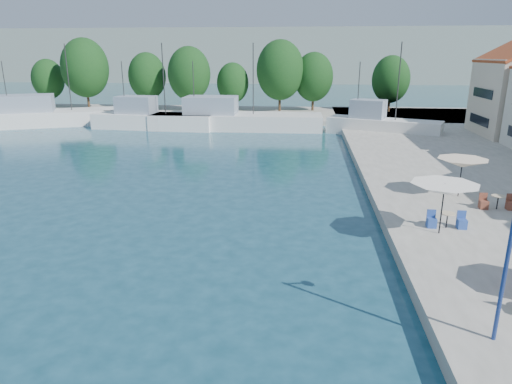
# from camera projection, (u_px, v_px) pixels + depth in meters

# --- Properties ---
(quay_far) EXTENTS (90.00, 16.00, 0.60)m
(quay_far) POSITION_uv_depth(u_px,v_px,m) (236.00, 114.00, 65.36)
(quay_far) COLOR gray
(quay_far) RESTS_ON ground
(hill_west) EXTENTS (180.00, 40.00, 16.00)m
(hill_west) POSITION_uv_depth(u_px,v_px,m) (213.00, 56.00, 153.85)
(hill_west) COLOR gray
(hill_west) RESTS_ON ground
(hill_east) EXTENTS (140.00, 40.00, 12.00)m
(hill_east) POSITION_uv_depth(u_px,v_px,m) (412.00, 61.00, 166.22)
(hill_east) COLOR gray
(hill_east) RESTS_ON ground
(trawler_01) EXTENTS (20.74, 13.27, 10.20)m
(trawler_01) POSITION_uv_depth(u_px,v_px,m) (51.00, 117.00, 57.06)
(trawler_01) COLOR white
(trawler_01) RESTS_ON ground
(trawler_02) EXTENTS (14.72, 4.76, 10.20)m
(trawler_02) POSITION_uv_depth(u_px,v_px,m) (151.00, 120.00, 54.43)
(trawler_02) COLOR white
(trawler_02) RESTS_ON ground
(trawler_03) EXTENTS (20.20, 5.62, 10.20)m
(trawler_03) POSITION_uv_depth(u_px,v_px,m) (232.00, 120.00, 54.18)
(trawler_03) COLOR silver
(trawler_03) RESTS_ON ground
(trawler_04) EXTENTS (12.36, 7.40, 10.20)m
(trawler_04) POSITION_uv_depth(u_px,v_px,m) (380.00, 126.00, 49.94)
(trawler_04) COLOR silver
(trawler_04) RESTS_ON ground
(tree_01) EXTENTS (4.92, 4.92, 7.28)m
(tree_01) POSITION_uv_depth(u_px,v_px,m) (48.00, 79.00, 71.54)
(tree_01) COLOR #3F2B19
(tree_01) RESTS_ON quay_far
(tree_02) EXTENTS (6.99, 6.99, 10.35)m
(tree_02) POSITION_uv_depth(u_px,v_px,m) (85.00, 68.00, 68.36)
(tree_02) COLOR #3F2B19
(tree_02) RESTS_ON quay_far
(tree_03) EXTENTS (5.58, 5.58, 8.26)m
(tree_03) POSITION_uv_depth(u_px,v_px,m) (147.00, 76.00, 68.74)
(tree_03) COLOR #3F2B19
(tree_03) RESTS_ON quay_far
(tree_04) EXTENTS (6.14, 6.14, 9.10)m
(tree_04) POSITION_uv_depth(u_px,v_px,m) (189.00, 74.00, 65.71)
(tree_04) COLOR #3F2B19
(tree_04) RESTS_ON quay_far
(tree_05) EXTENTS (4.62, 4.62, 6.84)m
(tree_05) POSITION_uv_depth(u_px,v_px,m) (233.00, 83.00, 66.30)
(tree_05) COLOR #3F2B19
(tree_05) RESTS_ON quay_far
(tree_06) EXTENTS (6.75, 6.75, 9.99)m
(tree_06) POSITION_uv_depth(u_px,v_px,m) (280.00, 70.00, 64.78)
(tree_06) COLOR #3F2B19
(tree_06) RESTS_ON quay_far
(tree_07) EXTENTS (5.60, 5.60, 8.30)m
(tree_07) POSITION_uv_depth(u_px,v_px,m) (314.00, 77.00, 65.84)
(tree_07) COLOR #3F2B19
(tree_07) RESTS_ON quay_far
(tree_08) EXTENTS (5.30, 5.30, 7.85)m
(tree_08) POSITION_uv_depth(u_px,v_px,m) (391.00, 79.00, 64.51)
(tree_08) COLOR #3F2B19
(tree_08) RESTS_ON quay_far
(umbrella_white) EXTENTS (3.07, 3.07, 2.41)m
(umbrella_white) POSITION_uv_depth(u_px,v_px,m) (444.00, 189.00, 20.62)
(umbrella_white) COLOR black
(umbrella_white) RESTS_ON quay_right
(umbrella_cream) EXTENTS (2.86, 2.86, 2.26)m
(umbrella_cream) POSITION_uv_depth(u_px,v_px,m) (462.00, 163.00, 26.15)
(umbrella_cream) COLOR black
(umbrella_cream) RESTS_ON quay_right
(cafe_table_02) EXTENTS (1.82, 0.70, 0.76)m
(cafe_table_02) POSITION_uv_depth(u_px,v_px,m) (447.00, 222.00, 21.82)
(cafe_table_02) COLOR black
(cafe_table_02) RESTS_ON quay_right
(cafe_table_03) EXTENTS (1.82, 0.70, 0.76)m
(cafe_table_03) POSITION_uv_depth(u_px,v_px,m) (497.00, 204.00, 24.46)
(cafe_table_03) COLOR black
(cafe_table_03) RESTS_ON quay_right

